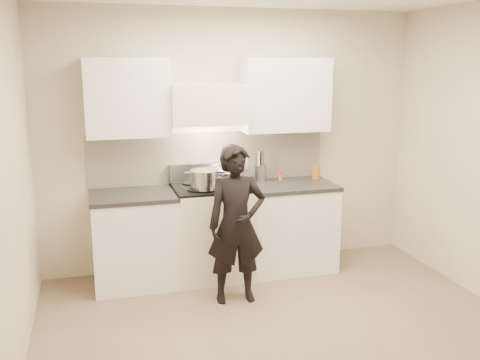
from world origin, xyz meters
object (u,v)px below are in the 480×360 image
object	(u,v)px
utensil_crock	(260,172)
person	(236,225)
stove	(212,231)
counter_right	(288,226)
wok	(225,172)

from	to	relation	value
utensil_crock	person	xyz separation A→B (m)	(-0.50, -0.84, -0.29)
person	stove	bearing A→B (deg)	100.23
counter_right	person	size ratio (longest dim) A/B	0.63
stove	utensil_crock	size ratio (longest dim) A/B	2.95
stove	person	world-z (taller)	person
stove	utensil_crock	distance (m)	0.82
stove	person	xyz separation A→B (m)	(0.08, -0.64, 0.25)
utensil_crock	person	size ratio (longest dim) A/B	0.22
stove	person	distance (m)	0.69
counter_right	person	bearing A→B (deg)	-139.52
counter_right	utensil_crock	bearing A→B (deg)	140.79
counter_right	utensil_crock	world-z (taller)	utensil_crock
utensil_crock	stove	bearing A→B (deg)	-160.40
counter_right	person	world-z (taller)	person
wok	utensil_crock	world-z (taller)	utensil_crock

